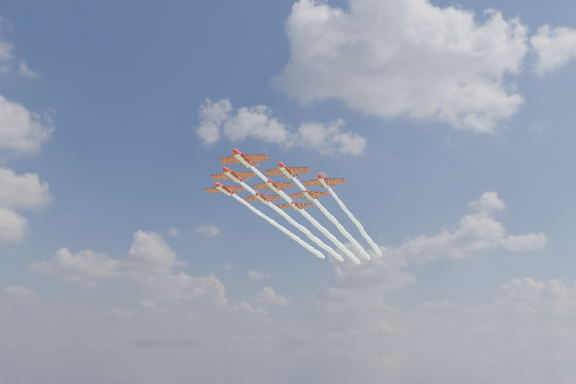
# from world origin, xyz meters

# --- Properties ---
(jet_lead) EXTENTS (94.34, 68.31, 3.09)m
(jet_lead) POSITION_xyz_m (21.13, 18.52, 78.41)
(jet_lead) COLOR #A40C09
(jet_row2_port) EXTENTS (94.34, 68.31, 3.09)m
(jet_row2_port) POSITION_xyz_m (34.00, 19.52, 78.41)
(jet_row2_port) COLOR #A40C09
(jet_row2_starb) EXTENTS (94.34, 68.31, 3.09)m
(jet_row2_starb) POSITION_xyz_m (26.31, 30.34, 78.41)
(jet_row2_starb) COLOR #A40C09
(jet_row3_port) EXTENTS (94.34, 68.31, 3.09)m
(jet_row3_port) POSITION_xyz_m (46.86, 20.53, 78.41)
(jet_row3_port) COLOR #A40C09
(jet_row3_centre) EXTENTS (94.34, 68.31, 3.09)m
(jet_row3_centre) POSITION_xyz_m (39.17, 31.35, 78.41)
(jet_row3_centre) COLOR #A40C09
(jet_row3_starb) EXTENTS (94.34, 68.31, 3.09)m
(jet_row3_starb) POSITION_xyz_m (31.48, 42.16, 78.41)
(jet_row3_starb) COLOR #A40C09
(jet_row4_port) EXTENTS (94.34, 68.31, 3.09)m
(jet_row4_port) POSITION_xyz_m (52.04, 32.35, 78.41)
(jet_row4_port) COLOR #A40C09
(jet_row4_starb) EXTENTS (94.34, 68.31, 3.09)m
(jet_row4_starb) POSITION_xyz_m (44.34, 43.17, 78.41)
(jet_row4_starb) COLOR #A40C09
(jet_tail) EXTENTS (94.34, 68.31, 3.09)m
(jet_tail) POSITION_xyz_m (57.21, 44.18, 78.41)
(jet_tail) COLOR #A40C09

